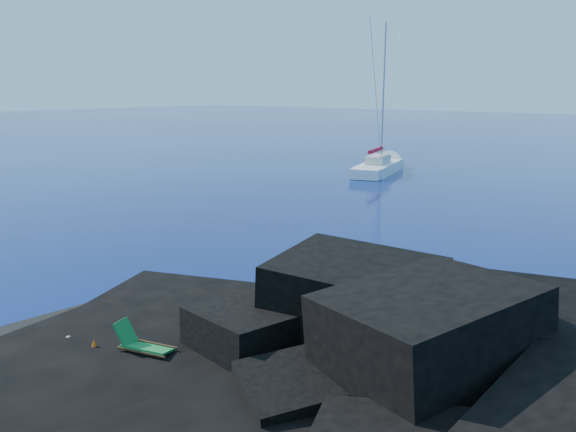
# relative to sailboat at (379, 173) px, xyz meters

# --- Properties ---
(ground) EXTENTS (400.00, 400.00, 0.00)m
(ground) POSITION_rel_sailboat_xyz_m (9.53, -41.05, 0.00)
(ground) COLOR #030936
(ground) RESTS_ON ground
(headland) EXTENTS (24.00, 24.00, 3.60)m
(headland) POSITION_rel_sailboat_xyz_m (22.53, -38.05, 0.00)
(headland) COLOR black
(headland) RESTS_ON ground
(beach) EXTENTS (9.08, 6.86, 0.70)m
(beach) POSITION_rel_sailboat_xyz_m (14.03, -40.55, 0.00)
(beach) COLOR black
(beach) RESTS_ON ground
(surf_foam) EXTENTS (10.00, 8.00, 0.06)m
(surf_foam) POSITION_rel_sailboat_xyz_m (14.53, -36.05, 0.00)
(surf_foam) COLOR white
(surf_foam) RESTS_ON ground
(sailboat) EXTENTS (6.55, 14.35, 14.75)m
(sailboat) POSITION_rel_sailboat_xyz_m (0.00, 0.00, 0.00)
(sailboat) COLOR white
(sailboat) RESTS_ON ground
(deck_chair) EXTENTS (1.91, 1.25, 1.21)m
(deck_chair) POSITION_rel_sailboat_xyz_m (15.52, -40.33, 0.96)
(deck_chair) COLOR #1A7932
(deck_chair) RESTS_ON beach
(towel) EXTENTS (1.86, 1.03, 0.05)m
(towel) POSITION_rel_sailboat_xyz_m (12.27, -41.38, 0.37)
(towel) COLOR white
(towel) RESTS_ON beach
(sunbather) EXTENTS (1.73, 0.67, 0.27)m
(sunbather) POSITION_rel_sailboat_xyz_m (12.27, -41.38, 0.53)
(sunbather) COLOR tan
(sunbather) RESTS_ON towel
(marker_cone) EXTENTS (0.36, 0.36, 0.51)m
(marker_cone) POSITION_rel_sailboat_xyz_m (14.01, -41.17, 0.61)
(marker_cone) COLOR #FF5C0D
(marker_cone) RESTS_ON beach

